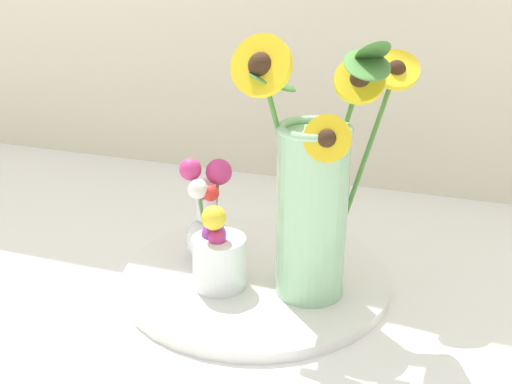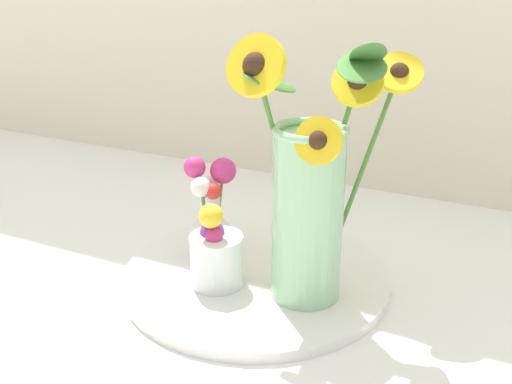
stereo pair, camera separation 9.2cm
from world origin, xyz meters
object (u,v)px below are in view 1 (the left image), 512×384
Objects in this scene: serving_tray at (256,276)px; vase_small_center at (218,255)px; mason_jar_sunflowers at (314,191)px; vase_bulb_right at (207,217)px.

serving_tray is 0.09m from vase_small_center.
mason_jar_sunflowers is (0.10, -0.03, 0.17)m from serving_tray.
mason_jar_sunflowers is at bearing -13.55° from vase_bulb_right.
vase_small_center is at bearing -167.05° from mason_jar_sunflowers.
vase_small_center is (-0.04, -0.06, 0.06)m from serving_tray.
mason_jar_sunflowers is 2.22× the size of vase_bulb_right.
mason_jar_sunflowers reaches higher than serving_tray.
vase_small_center is at bearing -56.31° from vase_bulb_right.
mason_jar_sunflowers reaches higher than vase_bulb_right.
mason_jar_sunflowers is 2.90× the size of vase_small_center.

